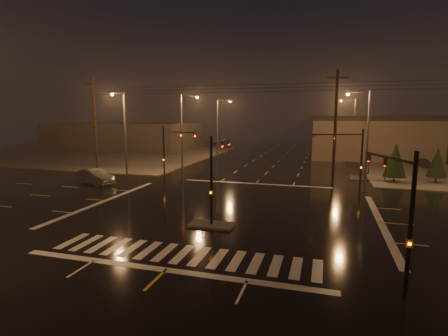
# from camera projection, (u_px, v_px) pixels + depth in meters

# --- Properties ---
(ground) EXTENTS (140.00, 140.00, 0.00)m
(ground) POSITION_uv_depth(u_px,v_px,m) (228.00, 210.00, 27.18)
(ground) COLOR black
(ground) RESTS_ON ground
(sidewalk_nw) EXTENTS (36.00, 36.00, 0.12)m
(sidewalk_nw) POSITION_uv_depth(u_px,v_px,m) (115.00, 155.00, 63.96)
(sidewalk_nw) COLOR #4C4944
(sidewalk_nw) RESTS_ON ground
(median_island) EXTENTS (3.00, 1.60, 0.15)m
(median_island) POSITION_uv_depth(u_px,v_px,m) (212.00, 225.00, 23.37)
(median_island) COLOR #4C4944
(median_island) RESTS_ON ground
(crosswalk) EXTENTS (15.00, 2.60, 0.01)m
(crosswalk) POSITION_uv_depth(u_px,v_px,m) (182.00, 254.00, 18.64)
(crosswalk) COLOR beige
(crosswalk) RESTS_ON ground
(stop_bar_near) EXTENTS (16.00, 0.50, 0.01)m
(stop_bar_near) POSITION_uv_depth(u_px,v_px,m) (166.00, 270.00, 16.75)
(stop_bar_near) COLOR beige
(stop_bar_near) RESTS_ON ground
(stop_bar_far) EXTENTS (16.00, 0.50, 0.01)m
(stop_bar_far) POSITION_uv_depth(u_px,v_px,m) (255.00, 184.00, 37.61)
(stop_bar_far) COLOR beige
(stop_bar_far) RESTS_ON ground
(commercial_block) EXTENTS (30.00, 18.00, 5.60)m
(commercial_block) POSITION_uv_depth(u_px,v_px,m) (126.00, 136.00, 76.32)
(commercial_block) COLOR #413B39
(commercial_block) RESTS_ON ground
(signal_mast_median) EXTENTS (0.25, 4.59, 6.00)m
(signal_mast_median) POSITION_uv_depth(u_px,v_px,m) (216.00, 169.00, 23.70)
(signal_mast_median) COLOR black
(signal_mast_median) RESTS_ON ground
(signal_mast_ne) EXTENTS (4.84, 1.86, 6.00)m
(signal_mast_ne) POSITION_uv_depth(u_px,v_px,m) (351.00, 152.00, 33.58)
(signal_mast_ne) COLOR black
(signal_mast_ne) RESTS_ON ground
(signal_mast_nw) EXTENTS (4.84, 1.86, 6.00)m
(signal_mast_nw) POSITION_uv_depth(u_px,v_px,m) (170.00, 147.00, 38.86)
(signal_mast_nw) COLOR black
(signal_mast_nw) RESTS_ON ground
(signal_mast_se) EXTENTS (1.55, 3.87, 6.00)m
(signal_mast_se) POSITION_uv_depth(u_px,v_px,m) (401.00, 204.00, 14.53)
(signal_mast_se) COLOR black
(signal_mast_se) RESTS_ON ground
(streetlight_1) EXTENTS (2.77, 0.32, 10.00)m
(streetlight_1) POSITION_uv_depth(u_px,v_px,m) (184.00, 126.00, 46.48)
(streetlight_1) COLOR #38383A
(streetlight_1) RESTS_ON ground
(streetlight_2) EXTENTS (2.77, 0.32, 10.00)m
(streetlight_2) POSITION_uv_depth(u_px,v_px,m) (219.00, 123.00, 61.66)
(streetlight_2) COLOR #38383A
(streetlight_2) RESTS_ON ground
(streetlight_3) EXTENTS (2.77, 0.32, 10.00)m
(streetlight_3) POSITION_uv_depth(u_px,v_px,m) (365.00, 129.00, 38.37)
(streetlight_3) COLOR #38383A
(streetlight_3) RESTS_ON ground
(streetlight_4) EXTENTS (2.77, 0.32, 10.00)m
(streetlight_4) POSITION_uv_depth(u_px,v_px,m) (353.00, 124.00, 57.34)
(streetlight_4) COLOR #38383A
(streetlight_4) RESTS_ON ground
(streetlight_5) EXTENTS (0.32, 2.77, 10.00)m
(streetlight_5) POSITION_uv_depth(u_px,v_px,m) (124.00, 128.00, 41.35)
(streetlight_5) COLOR #38383A
(streetlight_5) RESTS_ON ground
(utility_pole_0) EXTENTS (2.20, 0.32, 12.00)m
(utility_pole_0) POSITION_uv_depth(u_px,v_px,m) (95.00, 124.00, 45.64)
(utility_pole_0) COLOR black
(utility_pole_0) RESTS_ON ground
(utility_pole_1) EXTENTS (2.20, 0.32, 12.00)m
(utility_pole_1) POSITION_uv_depth(u_px,v_px,m) (335.00, 126.00, 37.30)
(utility_pole_1) COLOR black
(utility_pole_1) RESTS_ON ground
(conifer_0) EXTENTS (2.35, 2.35, 4.37)m
(conifer_0) POSITION_uv_depth(u_px,v_px,m) (395.00, 160.00, 37.64)
(conifer_0) COLOR black
(conifer_0) RESTS_ON ground
(conifer_1) EXTENTS (2.04, 2.04, 3.89)m
(conifer_1) POSITION_uv_depth(u_px,v_px,m) (437.00, 162.00, 37.42)
(conifer_1) COLOR black
(conifer_1) RESTS_ON ground
(car_parked) EXTENTS (2.10, 4.01, 1.30)m
(car_parked) POSITION_uv_depth(u_px,v_px,m) (423.00, 163.00, 49.08)
(car_parked) COLOR black
(car_parked) RESTS_ON ground
(car_crossing) EXTENTS (5.23, 3.28, 1.63)m
(car_crossing) POSITION_uv_depth(u_px,v_px,m) (95.00, 176.00, 37.38)
(car_crossing) COLOR slate
(car_crossing) RESTS_ON ground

